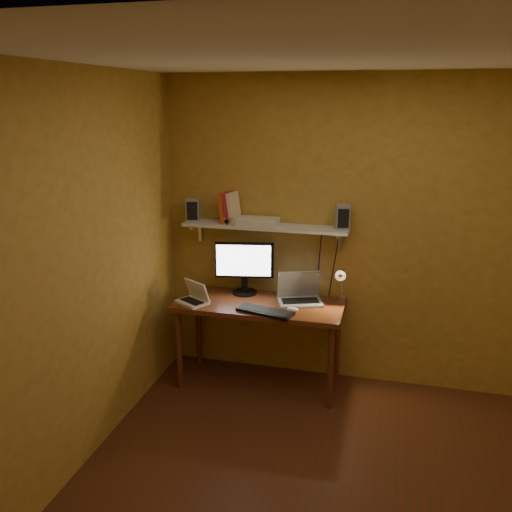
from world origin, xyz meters
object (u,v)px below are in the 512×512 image
(wall_shelf, at_px, (265,227))
(mouse, at_px, (293,309))
(monitor, at_px, (244,265))
(netbook, at_px, (194,297))
(speaker_left, at_px, (193,210))
(keyboard, at_px, (265,311))
(laptop, at_px, (300,294))
(desk_lamp, at_px, (341,281))
(desk, at_px, (259,312))
(speaker_right, at_px, (342,217))
(shelf_camera, at_px, (227,221))
(router, at_px, (258,222))

(wall_shelf, xyz_separation_m, mouse, (0.31, -0.32, -0.59))
(monitor, distance_m, netbook, 0.52)
(netbook, relative_size, speaker_left, 1.56)
(keyboard, bearing_deg, wall_shelf, 118.86)
(speaker_left, bearing_deg, monitor, -14.11)
(speaker_left, bearing_deg, laptop, -19.44)
(mouse, bearing_deg, netbook, -176.92)
(laptop, bearing_deg, netbook, 177.23)
(monitor, height_order, laptop, monitor)
(monitor, distance_m, desk_lamp, 0.85)
(desk, bearing_deg, monitor, 133.64)
(keyboard, bearing_deg, speaker_right, 52.46)
(desk, relative_size, wall_shelf, 1.00)
(monitor, height_order, speaker_left, speaker_left)
(keyboard, height_order, mouse, mouse)
(wall_shelf, bearing_deg, shelf_camera, -168.09)
(laptop, relative_size, keyboard, 0.92)
(wall_shelf, bearing_deg, speaker_right, 0.87)
(shelf_camera, bearing_deg, netbook, -129.23)
(desk, distance_m, speaker_right, 1.05)
(monitor, xyz_separation_m, netbook, (-0.34, -0.33, -0.21))
(monitor, xyz_separation_m, desk_lamp, (0.84, -0.07, -0.05))
(wall_shelf, bearing_deg, speaker_left, -179.06)
(mouse, height_order, desk_lamp, desk_lamp)
(wall_shelf, relative_size, shelf_camera, 13.58)
(monitor, bearing_deg, laptop, -20.14)
(monitor, height_order, netbook, monitor)
(router, bearing_deg, mouse, -39.52)
(netbook, relative_size, keyboard, 0.68)
(desk_lamp, bearing_deg, speaker_right, 105.39)
(monitor, distance_m, keyboard, 0.55)
(monitor, height_order, desk_lamp, monitor)
(monitor, xyz_separation_m, speaker_right, (0.82, 0.01, 0.47))
(wall_shelf, distance_m, laptop, 0.63)
(speaker_left, bearing_deg, mouse, -33.21)
(wall_shelf, height_order, speaker_right, speaker_right)
(wall_shelf, distance_m, keyboard, 0.73)
(speaker_right, bearing_deg, speaker_left, 167.34)
(mouse, relative_size, speaker_left, 0.50)
(speaker_right, bearing_deg, wall_shelf, 167.31)
(laptop, height_order, speaker_right, speaker_right)
(wall_shelf, distance_m, desk_lamp, 0.77)
(wall_shelf, distance_m, netbook, 0.83)
(speaker_right, xyz_separation_m, router, (-0.70, -0.03, -0.07))
(netbook, bearing_deg, desk, 44.58)
(keyboard, relative_size, mouse, 4.58)
(laptop, height_order, desk_lamp, desk_lamp)
(laptop, bearing_deg, desk_lamp, -16.73)
(keyboard, distance_m, mouse, 0.22)
(wall_shelf, height_order, speaker_left, speaker_left)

